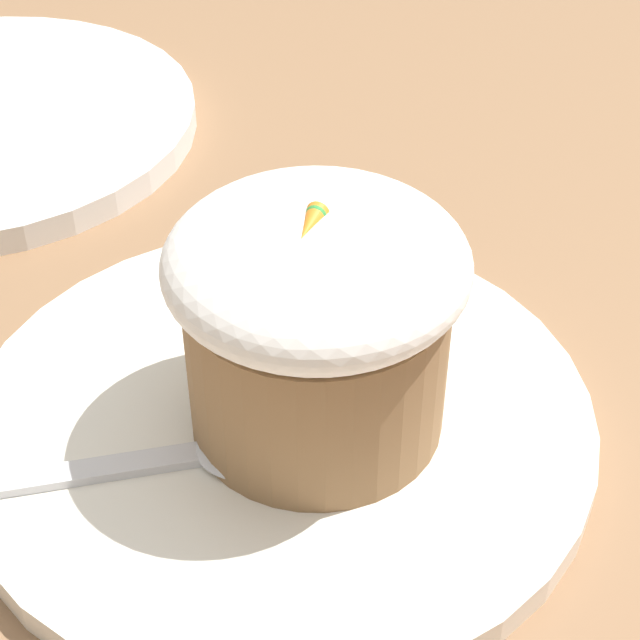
{
  "coord_description": "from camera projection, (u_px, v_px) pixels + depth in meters",
  "views": [
    {
      "loc": [
        0.28,
        0.11,
        0.31
      ],
      "look_at": [
        -0.0,
        0.02,
        0.06
      ],
      "focal_mm": 60.0,
      "sensor_mm": 36.0,
      "label": 1
    }
  ],
  "objects": [
    {
      "name": "ground_plane",
      "position": [
        280.0,
        431.0,
        0.43
      ],
      "size": [
        4.0,
        4.0,
        0.0
      ],
      "primitive_type": "plane",
      "color": "#846042"
    },
    {
      "name": "dessert_plate",
      "position": [
        280.0,
        420.0,
        0.43
      ],
      "size": [
        0.25,
        0.25,
        0.01
      ],
      "color": "white",
      "rests_on": "ground_plane"
    },
    {
      "name": "carrot_cake",
      "position": [
        320.0,
        309.0,
        0.39
      ],
      "size": [
        0.11,
        0.11,
        0.1
      ],
      "color": "olive",
      "rests_on": "dessert_plate"
    },
    {
      "name": "spoon",
      "position": [
        219.0,
        449.0,
        0.4
      ],
      "size": [
        0.08,
        0.11,
        0.01
      ],
      "color": "silver",
      "rests_on": "dessert_plate"
    }
  ]
}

